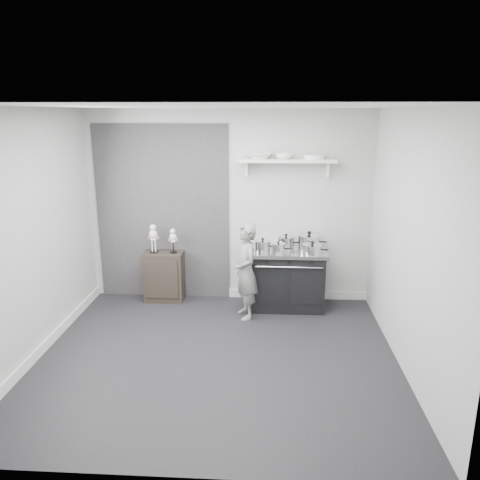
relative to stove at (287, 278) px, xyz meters
name	(u,v)px	position (x,y,z in m)	size (l,w,h in m)	color
ground	(217,357)	(-0.84, -1.48, -0.42)	(4.00, 4.00, 0.00)	black
room_shell	(208,211)	(-0.93, -1.33, 1.22)	(4.02, 3.62, 2.71)	#ABABA8
wall_shelf	(287,161)	(-0.04, 0.20, 1.59)	(1.30, 0.26, 0.24)	silver
stove	(287,278)	(0.00, 0.00, 0.00)	(1.04, 0.65, 0.83)	black
side_cabinet	(164,276)	(-1.77, 0.13, -0.06)	(0.55, 0.32, 0.72)	black
child	(246,271)	(-0.56, -0.38, 0.22)	(0.47, 0.31, 1.28)	slate
pot_front_left	(263,246)	(-0.35, -0.09, 0.49)	(0.30, 0.22, 0.19)	silver
pot_back_left	(286,242)	(-0.03, 0.12, 0.49)	(0.32, 0.23, 0.20)	silver
pot_back_right	(309,241)	(0.29, 0.13, 0.51)	(0.40, 0.31, 0.24)	silver
pot_front_right	(312,249)	(0.31, -0.17, 0.48)	(0.34, 0.25, 0.17)	silver
pot_front_center	(278,248)	(-0.14, -0.14, 0.48)	(0.27, 0.18, 0.16)	silver
skeleton_full	(153,236)	(-1.90, 0.13, 0.54)	(0.13, 0.08, 0.47)	silver
skeleton_torso	(173,239)	(-1.62, 0.13, 0.50)	(0.11, 0.07, 0.40)	silver
bowl_large	(260,156)	(-0.41, 0.19, 1.66)	(0.33, 0.33, 0.08)	white
bowl_small	(284,156)	(-0.09, 0.19, 1.66)	(0.24, 0.24, 0.07)	white
plate_stack	(314,157)	(0.32, 0.19, 1.65)	(0.27, 0.27, 0.06)	white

